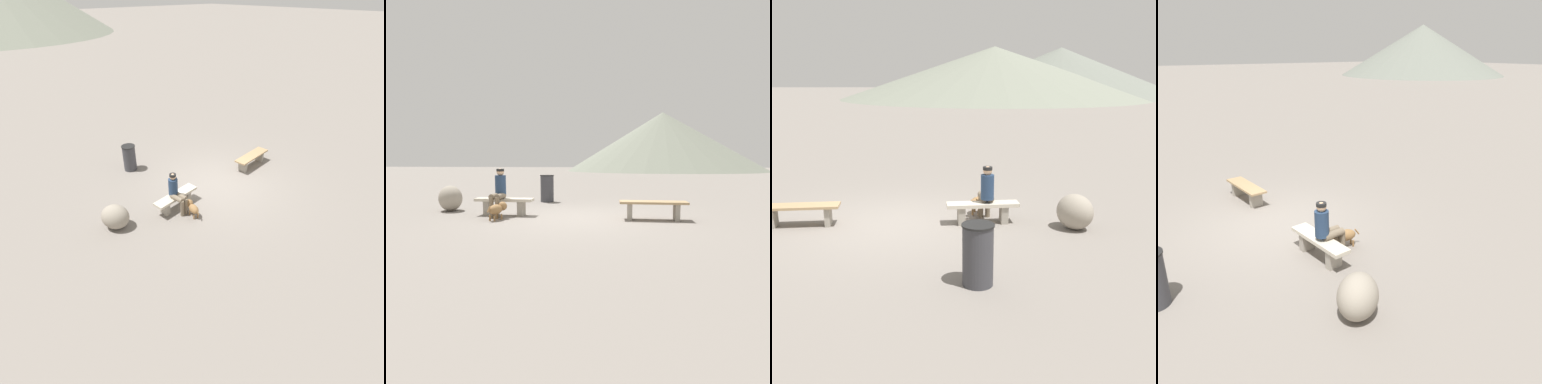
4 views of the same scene
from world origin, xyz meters
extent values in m
cube|color=gray|center=(0.00, 0.00, -0.03)|extent=(210.00, 210.00, 0.06)
cube|color=gray|center=(-2.49, -0.15, 0.20)|extent=(0.14, 0.35, 0.41)
cube|color=gray|center=(-1.37, -0.05, 0.20)|extent=(0.14, 0.35, 0.41)
cube|color=#A3845B|center=(-1.93, -0.10, 0.43)|extent=(1.66, 0.59, 0.05)
cube|color=gray|center=(1.47, -0.02, 0.19)|extent=(0.18, 0.31, 0.38)
cube|color=gray|center=(2.39, 0.06, 0.19)|extent=(0.18, 0.31, 0.38)
cube|color=beige|center=(1.93, 0.02, 0.42)|extent=(1.57, 0.50, 0.08)
cylinder|color=navy|center=(2.02, 0.03, 0.80)|extent=(0.28, 0.28, 0.53)
sphere|color=#D8A87F|center=(2.02, 0.03, 1.15)|extent=(0.19, 0.19, 0.19)
cylinder|color=black|center=(2.02, 0.03, 1.21)|extent=(0.20, 0.20, 0.07)
cylinder|color=#756651|center=(2.08, 0.26, 0.53)|extent=(0.19, 0.46, 0.15)
cylinder|color=#756651|center=(2.07, 0.48, 0.27)|extent=(0.11, 0.11, 0.53)
cylinder|color=#756651|center=(1.93, 0.25, 0.53)|extent=(0.19, 0.46, 0.15)
cylinder|color=#756651|center=(1.91, 0.47, 0.27)|extent=(0.11, 0.11, 0.53)
ellipsoid|color=olive|center=(1.83, 0.73, 0.27)|extent=(0.33, 0.46, 0.25)
sphere|color=olive|center=(1.77, 0.47, 0.32)|extent=(0.23, 0.23, 0.23)
cylinder|color=olive|center=(1.87, 0.58, 0.07)|extent=(0.04, 0.04, 0.14)
cylinder|color=olive|center=(1.73, 0.61, 0.07)|extent=(0.04, 0.04, 0.14)
cylinder|color=olive|center=(1.92, 0.85, 0.07)|extent=(0.04, 0.04, 0.14)
cylinder|color=olive|center=(1.79, 0.87, 0.07)|extent=(0.04, 0.04, 0.14)
cylinder|color=olive|center=(1.88, 0.97, 0.30)|extent=(0.06, 0.12, 0.15)
cylinder|color=#38383D|center=(1.68, -2.98, 0.47)|extent=(0.47, 0.47, 0.94)
cylinder|color=black|center=(1.68, -2.98, 0.95)|extent=(0.50, 0.50, 0.03)
ellipsoid|color=gray|center=(3.81, -0.39, 0.37)|extent=(1.01, 1.04, 0.74)
cone|color=gray|center=(6.49, 53.59, 3.30)|extent=(40.13, 40.13, 6.61)
cone|color=slate|center=(16.38, 58.79, 3.38)|extent=(34.05, 34.05, 6.76)
camera|label=1|loc=(6.67, 6.02, 5.73)|focal=28.24mm
camera|label=2|loc=(-1.61, 7.50, 1.38)|focal=28.48mm
camera|label=3|loc=(1.36, -9.53, 3.13)|focal=43.45mm
camera|label=4|loc=(7.77, -3.26, 3.97)|focal=35.15mm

